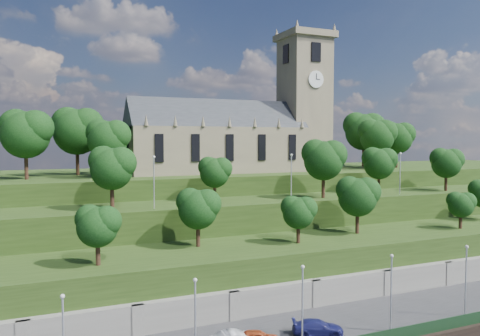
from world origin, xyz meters
name	(u,v)px	position (x,y,z in m)	size (l,w,h in m)	color
promenade	(382,325)	(0.00, 6.00, 1.00)	(160.00, 12.00, 2.00)	#2D2D30
fence	(420,329)	(0.00, 0.60, 2.60)	(160.00, 0.10, 1.20)	#16321A
retaining_wall	(349,294)	(0.00, 11.97, 2.50)	(160.00, 2.10, 5.00)	slate
embankment_lower	(321,269)	(0.00, 18.00, 4.00)	(160.00, 12.00, 8.00)	#213712
embankment_upper	(281,238)	(0.00, 29.00, 6.00)	(160.00, 10.00, 12.00)	#213712
hilltop	(230,209)	(0.00, 50.00, 7.50)	(160.00, 32.00, 15.00)	#213712
church	(242,130)	(0.79, 45.98, 22.52)	(38.60, 12.35, 27.60)	#6F644D
trees_lower	(328,202)	(1.19, 18.43, 12.61)	(64.56, 8.45, 7.85)	black
trees_upper	(309,162)	(4.10, 27.94, 17.40)	(61.70, 8.13, 8.92)	black
trees_hilltop	(252,132)	(2.54, 45.25, 22.19)	(77.75, 16.95, 11.80)	black
lamp_posts_promenade	(391,287)	(-2.00, 2.50, 6.45)	(60.36, 0.36, 7.69)	#B2B2B7
lamp_posts_upper	(291,173)	(0.00, 26.00, 15.99)	(40.36, 0.36, 6.80)	#B2B2B7
car_right	(318,327)	(-8.99, 4.64, 2.71)	(1.99, 4.90, 1.42)	#171953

